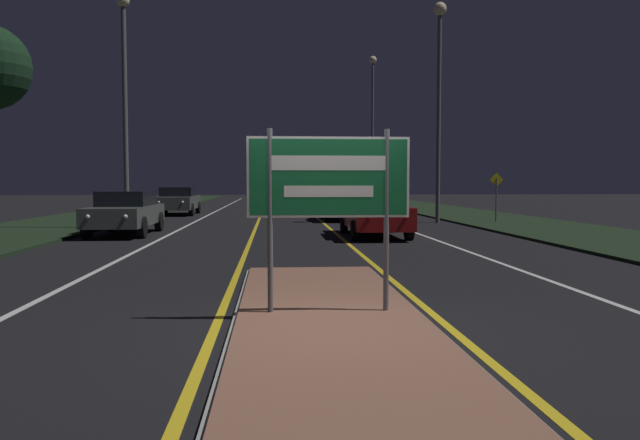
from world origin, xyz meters
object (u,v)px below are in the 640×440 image
(car_receding_3, at_px, (322,195))
(warning_sign, at_px, (496,192))
(car_approaching_1, at_px, (178,200))
(streetlight_left_near, at_px, (125,86))
(streetlight_right_far, at_px, (373,110))
(car_receding_1, at_px, (343,204))
(streetlight_right_near, at_px, (439,76))
(highway_sign, at_px, (329,185))
(car_receding_0, at_px, (375,213))
(car_receding_2, at_px, (332,198))
(car_approaching_0, at_px, (126,211))

(car_receding_3, height_order, warning_sign, warning_sign)
(car_approaching_1, bearing_deg, streetlight_left_near, -91.22)
(streetlight_left_near, xyz_separation_m, warning_sign, (14.94, 2.75, -3.90))
(streetlight_right_far, bearing_deg, car_receding_3, 151.03)
(car_receding_1, bearing_deg, car_approaching_1, 146.88)
(streetlight_right_near, bearing_deg, highway_sign, -108.90)
(car_receding_0, height_order, car_receding_2, car_receding_2)
(streetlight_right_far, xyz_separation_m, car_receding_0, (-3.78, -24.41, -6.13))
(car_approaching_0, bearing_deg, car_receding_0, -9.11)
(streetlight_right_near, relative_size, streetlight_right_far, 0.88)
(streetlight_left_near, distance_m, car_approaching_0, 4.95)
(streetlight_right_far, distance_m, warning_sign, 19.25)
(car_receding_1, distance_m, warning_sign, 6.86)
(highway_sign, xyz_separation_m, car_approaching_1, (-5.88, 26.15, -0.94))
(highway_sign, height_order, streetlight_right_far, streetlight_right_far)
(car_receding_3, xyz_separation_m, warning_sign, (6.00, -20.20, 0.55))
(streetlight_right_near, bearing_deg, car_receding_2, 108.19)
(streetlight_right_near, distance_m, car_receding_3, 20.88)
(car_receding_0, bearing_deg, car_receding_1, 90.59)
(streetlight_left_near, height_order, streetlight_right_near, streetlight_right_near)
(streetlight_right_near, xyz_separation_m, car_receding_0, (-3.81, -6.53, -5.52))
(car_receding_0, relative_size, car_approaching_0, 1.03)
(car_approaching_1, height_order, warning_sign, warning_sign)
(car_receding_1, xyz_separation_m, car_approaching_0, (-8.13, -7.33, 0.02))
(streetlight_left_near, distance_m, warning_sign, 15.68)
(car_receding_1, xyz_separation_m, car_approaching_1, (-8.34, 5.44, 0.03))
(streetlight_left_near, relative_size, car_receding_2, 2.10)
(streetlight_right_far, relative_size, car_receding_0, 2.21)
(streetlight_right_near, relative_size, car_receding_2, 2.31)
(highway_sign, distance_m, streetlight_right_near, 20.17)
(streetlight_right_far, bearing_deg, car_receding_2, -116.80)
(car_receding_1, relative_size, car_approaching_1, 0.99)
(warning_sign, bearing_deg, highway_sign, -115.85)
(highway_sign, height_order, car_receding_2, highway_sign)
(streetlight_right_near, bearing_deg, car_approaching_0, -156.59)
(car_receding_3, height_order, car_approaching_1, car_approaching_1)
(streetlight_right_near, bearing_deg, warning_sign, -8.60)
(streetlight_left_near, relative_size, car_approaching_1, 1.83)
(streetlight_right_near, bearing_deg, car_approaching_1, 148.30)
(highway_sign, xyz_separation_m, car_approaching_0, (-5.67, 13.38, -0.95))
(streetlight_left_near, relative_size, car_receding_3, 1.89)
(streetlight_right_near, distance_m, warning_sign, 5.54)
(car_receding_1, distance_m, car_receding_2, 8.76)
(car_approaching_1, relative_size, warning_sign, 2.23)
(car_receding_2, bearing_deg, warning_sign, -61.78)
(car_approaching_0, xyz_separation_m, warning_sign, (14.49, 4.84, 0.56))
(car_receding_0, bearing_deg, car_receding_2, 89.21)
(car_receding_3, bearing_deg, car_receding_1, -91.18)
(highway_sign, bearing_deg, car_receding_0, 78.06)
(streetlight_left_near, height_order, streetlight_right_far, streetlight_right_far)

